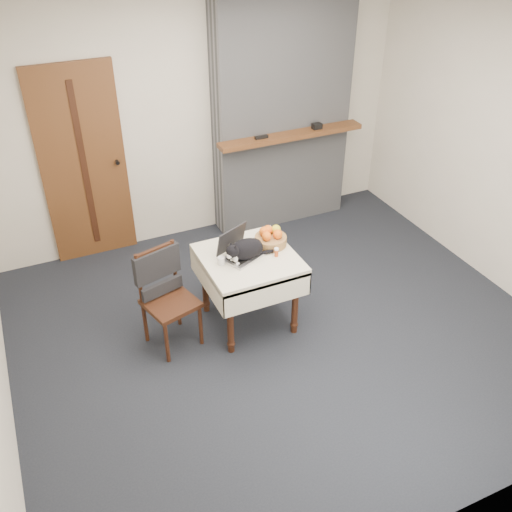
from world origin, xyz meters
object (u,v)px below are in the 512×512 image
(door, at_px, (84,166))
(cat, at_px, (247,249))
(laptop, at_px, (239,249))
(chair, at_px, (163,284))
(fruit_basket, at_px, (271,238))
(cream_jar, at_px, (221,261))
(pill_bottle, at_px, (276,252))
(side_table, at_px, (249,267))

(door, xyz_separation_m, cat, (0.98, -1.73, -0.21))
(laptop, height_order, chair, laptop)
(door, bearing_deg, fruit_basket, -52.26)
(fruit_basket, height_order, chair, chair)
(cream_jar, bearing_deg, pill_bottle, -9.52)
(cream_jar, height_order, pill_bottle, pill_bottle)
(door, height_order, fruit_basket, door)
(chair, bearing_deg, pill_bottle, -26.95)
(chair, bearing_deg, fruit_basket, -15.63)
(fruit_basket, relative_size, chair, 0.31)
(door, bearing_deg, cat, -60.58)
(door, bearing_deg, pill_bottle, -56.05)
(laptop, xyz_separation_m, pill_bottle, (0.28, -0.14, -0.02))
(laptop, bearing_deg, chair, 151.46)
(door, xyz_separation_m, side_table, (1.00, -1.72, -0.41))
(door, distance_m, side_table, 2.03)
(laptop, relative_size, cat, 0.91)
(pill_bottle, bearing_deg, cat, 162.97)
(side_table, xyz_separation_m, cream_jar, (-0.25, -0.01, 0.15))
(door, height_order, pill_bottle, door)
(door, height_order, chair, door)
(cat, bearing_deg, door, 101.39)
(cat, distance_m, pill_bottle, 0.25)
(laptop, xyz_separation_m, cream_jar, (-0.18, -0.06, -0.03))
(door, distance_m, fruit_basket, 2.06)
(fruit_basket, bearing_deg, chair, 179.96)
(laptop, distance_m, cat, 0.09)
(cream_jar, xyz_separation_m, chair, (-0.48, 0.11, -0.17))
(cat, relative_size, chair, 0.50)
(laptop, bearing_deg, door, 94.81)
(laptop, distance_m, pill_bottle, 0.32)
(side_table, xyz_separation_m, chair, (-0.73, 0.10, -0.02))
(side_table, bearing_deg, fruit_basket, 21.11)
(side_table, distance_m, laptop, 0.19)
(laptop, relative_size, cream_jar, 6.01)
(chair, bearing_deg, side_table, -23.22)
(door, relative_size, chair, 2.25)
(side_table, relative_size, fruit_basket, 2.81)
(pill_bottle, bearing_deg, chair, 168.64)
(cat, xyz_separation_m, cream_jar, (-0.23, 0.01, -0.06))
(pill_bottle, bearing_deg, side_table, 156.82)
(laptop, distance_m, fruit_basket, 0.32)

